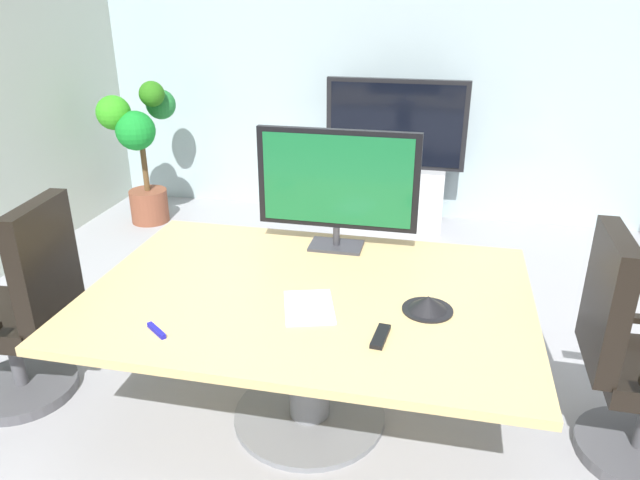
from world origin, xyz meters
TOP-DOWN VIEW (x-y plane):
  - ground_plane at (0.00, 0.00)m, footprint 7.47×7.47m
  - wall_back_glass_partition at (0.00, 3.23)m, footprint 5.28×0.10m
  - conference_table at (0.04, 0.15)m, footprint 2.01×1.39m
  - office_chair_left at (-1.41, 0.03)m, footprint 0.61×0.59m
  - office_chair_right at (1.50, 0.22)m, footprint 0.60×0.57m
  - tv_monitor at (0.07, 0.67)m, footprint 0.84×0.18m
  - wall_display_unit at (0.17, 2.88)m, footprint 1.20×0.36m
  - potted_plant at (-2.03, 2.46)m, footprint 0.52×0.67m
  - conference_phone at (0.58, 0.09)m, footprint 0.22×0.22m
  - remote_control at (0.41, -0.17)m, footprint 0.07×0.17m
  - whiteboard_marker at (-0.48, -0.32)m, footprint 0.12×0.09m
  - paper_notepad at (0.08, -0.00)m, footprint 0.29×0.35m

SIDE VIEW (x-z plane):
  - ground_plane at x=0.00m, z-range 0.00..0.00m
  - wall_display_unit at x=0.17m, z-range -0.21..1.10m
  - office_chair_left at x=-1.41m, z-range -0.09..1.00m
  - office_chair_right at x=1.50m, z-range -0.09..1.00m
  - conference_table at x=0.04m, z-range 0.20..0.93m
  - paper_notepad at x=0.08m, z-range 0.73..0.73m
  - remote_control at x=0.41m, z-range 0.73..0.74m
  - whiteboard_marker at x=-0.48m, z-range 0.73..0.75m
  - conference_phone at x=0.58m, z-range 0.72..0.79m
  - potted_plant at x=-2.03m, z-range 0.13..1.40m
  - tv_monitor at x=0.07m, z-range 0.77..1.40m
  - wall_back_glass_partition at x=0.00m, z-range 0.00..2.80m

